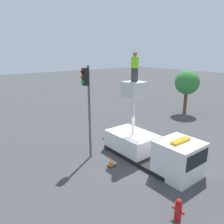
{
  "coord_description": "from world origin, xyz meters",
  "views": [
    {
      "loc": [
        8.79,
        -9.37,
        6.6
      ],
      "look_at": [
        -1.56,
        -1.28,
        2.91
      ],
      "focal_mm": 35.0,
      "sensor_mm": 36.0,
      "label": 1
    }
  ],
  "objects_px": {
    "traffic_cone_rear": "(107,135)",
    "tree_left_bg": "(187,83)",
    "fire_hydrant": "(178,210)",
    "traffic_cone_curbside": "(111,162)",
    "worker": "(135,67)",
    "bucket_truck": "(150,147)",
    "traffic_light_pole": "(87,95)"
  },
  "relations": [
    {
      "from": "traffic_cone_rear",
      "to": "tree_left_bg",
      "type": "distance_m",
      "value": 11.44
    },
    {
      "from": "fire_hydrant",
      "to": "traffic_cone_rear",
      "type": "distance_m",
      "value": 8.98
    },
    {
      "from": "traffic_cone_curbside",
      "to": "traffic_cone_rear",
      "type": "bearing_deg",
      "value": 146.71
    },
    {
      "from": "worker",
      "to": "traffic_cone_curbside",
      "type": "height_order",
      "value": "worker"
    },
    {
      "from": "bucket_truck",
      "to": "fire_hydrant",
      "type": "xyz_separation_m",
      "value": [
        4.09,
        -2.79,
        -0.47
      ]
    },
    {
      "from": "fire_hydrant",
      "to": "traffic_cone_curbside",
      "type": "distance_m",
      "value": 5.06
    },
    {
      "from": "tree_left_bg",
      "to": "traffic_cone_rear",
      "type": "bearing_deg",
      "value": -87.07
    },
    {
      "from": "bucket_truck",
      "to": "worker",
      "type": "relative_size",
      "value": 3.65
    },
    {
      "from": "traffic_light_pole",
      "to": "traffic_cone_curbside",
      "type": "relative_size",
      "value": 9.05
    },
    {
      "from": "worker",
      "to": "traffic_light_pole",
      "type": "bearing_deg",
      "value": -113.91
    },
    {
      "from": "bucket_truck",
      "to": "traffic_light_pole",
      "type": "relative_size",
      "value": 1.1
    },
    {
      "from": "worker",
      "to": "traffic_light_pole",
      "type": "distance_m",
      "value": 3.34
    },
    {
      "from": "traffic_light_pole",
      "to": "traffic_cone_curbside",
      "type": "distance_m",
      "value": 4.21
    },
    {
      "from": "worker",
      "to": "tree_left_bg",
      "type": "relative_size",
      "value": 0.37
    },
    {
      "from": "traffic_cone_curbside",
      "to": "fire_hydrant",
      "type": "bearing_deg",
      "value": -5.75
    },
    {
      "from": "fire_hydrant",
      "to": "traffic_cone_rear",
      "type": "height_order",
      "value": "fire_hydrant"
    },
    {
      "from": "fire_hydrant",
      "to": "traffic_light_pole",
      "type": "bearing_deg",
      "value": 179.27
    },
    {
      "from": "traffic_light_pole",
      "to": "fire_hydrant",
      "type": "distance_m",
      "value": 7.71
    },
    {
      "from": "traffic_cone_rear",
      "to": "tree_left_bg",
      "type": "bearing_deg",
      "value": 92.93
    },
    {
      "from": "traffic_cone_curbside",
      "to": "tree_left_bg",
      "type": "height_order",
      "value": "tree_left_bg"
    },
    {
      "from": "worker",
      "to": "traffic_light_pole",
      "type": "relative_size",
      "value": 0.3
    },
    {
      "from": "bucket_truck",
      "to": "traffic_light_pole",
      "type": "bearing_deg",
      "value": -135.16
    },
    {
      "from": "bucket_truck",
      "to": "worker",
      "type": "height_order",
      "value": "worker"
    },
    {
      "from": "bucket_truck",
      "to": "traffic_cone_curbside",
      "type": "distance_m",
      "value": 2.55
    },
    {
      "from": "traffic_light_pole",
      "to": "fire_hydrant",
      "type": "height_order",
      "value": "traffic_light_pole"
    },
    {
      "from": "worker",
      "to": "tree_left_bg",
      "type": "xyz_separation_m",
      "value": [
        -3.48,
        11.04,
        -2.29
      ]
    },
    {
      "from": "traffic_light_pole",
      "to": "traffic_cone_rear",
      "type": "xyz_separation_m",
      "value": [
        -1.72,
        2.72,
        -3.75
      ]
    },
    {
      "from": "traffic_light_pole",
      "to": "tree_left_bg",
      "type": "xyz_separation_m",
      "value": [
        -2.28,
        13.74,
        -0.73
      ]
    },
    {
      "from": "fire_hydrant",
      "to": "traffic_cone_rear",
      "type": "bearing_deg",
      "value": 161.8
    },
    {
      "from": "fire_hydrant",
      "to": "traffic_cone_curbside",
      "type": "xyz_separation_m",
      "value": [
        -5.03,
        0.51,
        -0.18
      ]
    },
    {
      "from": "fire_hydrant",
      "to": "tree_left_bg",
      "type": "distance_m",
      "value": 16.8
    },
    {
      "from": "bucket_truck",
      "to": "traffic_cone_rear",
      "type": "distance_m",
      "value": 4.48
    }
  ]
}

